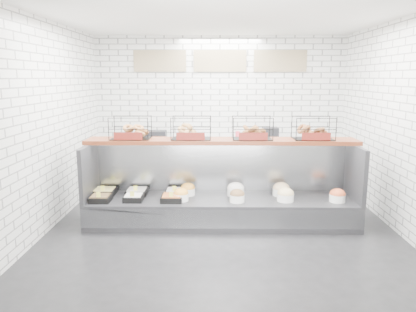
{
  "coord_description": "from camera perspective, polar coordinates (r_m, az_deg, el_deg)",
  "views": [
    {
      "loc": [
        -0.12,
        -5.56,
        2.18
      ],
      "look_at": [
        -0.2,
        0.45,
        1.01
      ],
      "focal_mm": 35.0,
      "sensor_mm": 36.0,
      "label": 1
    }
  ],
  "objects": [
    {
      "name": "bagel_shelf",
      "position": [
        6.14,
        1.9,
        3.42
      ],
      "size": [
        4.1,
        0.5,
        0.4
      ],
      "color": "#502011",
      "rests_on": "display_case"
    },
    {
      "name": "prep_counter",
      "position": [
        8.18,
        1.58,
        -1.07
      ],
      "size": [
        4.0,
        0.6,
        1.2
      ],
      "color": "#93969B",
      "rests_on": "ground"
    },
    {
      "name": "ground",
      "position": [
        5.98,
        1.93,
        -10.39
      ],
      "size": [
        5.5,
        5.5,
        0.0
      ],
      "primitive_type": "plane",
      "color": "black",
      "rests_on": "ground"
    },
    {
      "name": "room_shell",
      "position": [
        6.17,
        1.95,
        9.87
      ],
      "size": [
        5.02,
        5.51,
        3.01
      ],
      "color": "silver",
      "rests_on": "ground"
    },
    {
      "name": "display_case",
      "position": [
        6.19,
        1.77,
        -6.41
      ],
      "size": [
        4.0,
        0.9,
        1.2
      ],
      "color": "black",
      "rests_on": "ground"
    }
  ]
}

